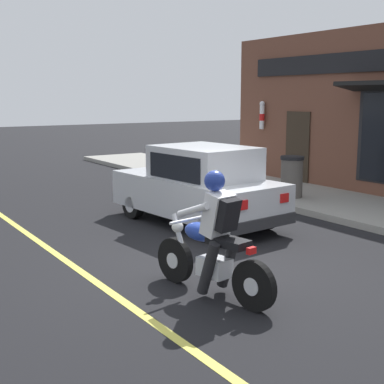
# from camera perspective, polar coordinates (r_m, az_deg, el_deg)

# --- Properties ---
(ground_plane) EXTENTS (80.00, 80.00, 0.00)m
(ground_plane) POSITION_cam_1_polar(r_m,az_deg,el_deg) (8.13, 2.59, -7.88)
(ground_plane) COLOR black
(sidewalk_curb) EXTENTS (2.60, 22.00, 0.14)m
(sidewalk_curb) POSITION_cam_1_polar(r_m,az_deg,el_deg) (13.46, 12.03, -0.53)
(sidewalk_curb) COLOR gray
(sidewalk_curb) RESTS_ON ground
(lane_stripe) EXTENTS (0.12, 19.80, 0.01)m
(lane_stripe) POSITION_cam_1_polar(r_m,az_deg,el_deg) (9.96, -16.36, -4.86)
(lane_stripe) COLOR #D1C64C
(lane_stripe) RESTS_ON ground
(motorcycle_with_rider) EXTENTS (0.68, 2.01, 1.62)m
(motorcycle_with_rider) POSITION_cam_1_polar(r_m,az_deg,el_deg) (6.77, 2.27, -5.60)
(motorcycle_with_rider) COLOR black
(motorcycle_with_rider) RESTS_ON ground
(car_hatchback) EXTENTS (1.96, 3.91, 1.57)m
(car_hatchback) POSITION_cam_1_polar(r_m,az_deg,el_deg) (10.53, 0.67, 0.60)
(car_hatchback) COLOR black
(car_hatchback) RESTS_ON ground
(trash_bin) EXTENTS (0.56, 0.56, 0.98)m
(trash_bin) POSITION_cam_1_polar(r_m,az_deg,el_deg) (12.95, 10.58, 1.64)
(trash_bin) COLOR #514C47
(trash_bin) RESTS_ON sidewalk_curb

